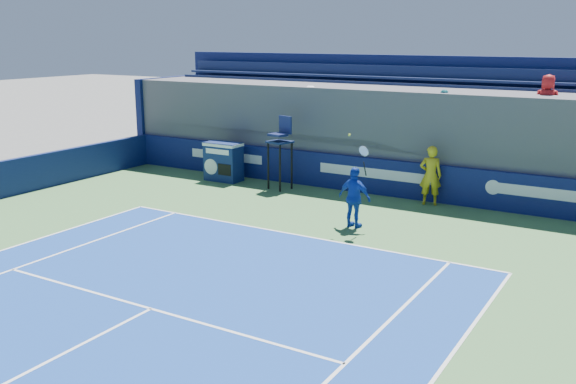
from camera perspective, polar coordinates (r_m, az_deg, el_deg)
The scene contains 6 objects.
ball_person at distance 20.10m, azimuth 12.55°, elevation 1.45°, with size 0.67×0.44×1.85m, color gold.
back_hoarding at distance 21.23m, azimuth 7.81°, elevation 1.38°, with size 20.40×0.21×1.20m.
match_clock at distance 23.10m, azimuth -5.76°, elevation 2.80°, with size 1.32×0.73×1.40m.
umpire_chair at distance 21.59m, azimuth -0.66°, elevation 4.22°, with size 0.84×0.84×2.48m.
tennis_player at distance 17.37m, azimuth 5.94°, elevation -0.49°, with size 1.02×0.54×2.57m.
stadium_seating at distance 22.88m, azimuth 9.96°, elevation 5.33°, with size 21.00×4.05×4.40m.
Camera 1 is at (8.10, -2.00, 5.10)m, focal length 40.00 mm.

